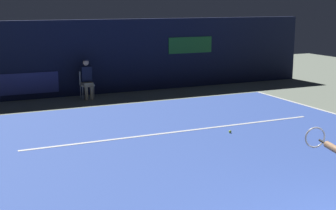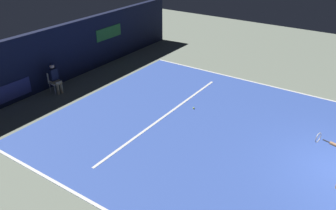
{
  "view_description": "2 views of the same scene",
  "coord_description": "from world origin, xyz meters",
  "views": [
    {
      "loc": [
        -5.17,
        -3.82,
        3.19
      ],
      "look_at": [
        -0.7,
        5.95,
        0.92
      ],
      "focal_mm": 52.23,
      "sensor_mm": 36.0,
      "label": 1
    },
    {
      "loc": [
        -9.47,
        0.27,
        6.51
      ],
      "look_at": [
        -0.73,
        6.17,
        0.97
      ],
      "focal_mm": 36.5,
      "sensor_mm": 36.0,
      "label": 2
    }
  ],
  "objects": [
    {
      "name": "back_wall",
      "position": [
        -0.0,
        12.74,
        1.3
      ],
      "size": [
        16.3,
        0.33,
        2.6
      ],
      "color": "#141933",
      "rests_on": "ground"
    },
    {
      "name": "tennis_ball",
      "position": [
        1.09,
        6.16,
        0.05
      ],
      "size": [
        0.07,
        0.07,
        0.07
      ],
      "primitive_type": "sphere",
      "color": "#CCE033",
      "rests_on": "court_surface"
    },
    {
      "name": "ground_plane",
      "position": [
        0.0,
        4.77,
        0.0
      ],
      "size": [
        31.59,
        31.59,
        0.0
      ],
      "primitive_type": "plane",
      "color": "gray"
    },
    {
      "name": "line_service",
      "position": [
        0.0,
        6.79,
        0.01
      ],
      "size": [
        7.82,
        0.1,
        0.01
      ],
      "primitive_type": "cube",
      "color": "white",
      "rests_on": "court_surface"
    },
    {
      "name": "court_surface",
      "position": [
        0.0,
        4.77,
        0.01
      ],
      "size": [
        10.02,
        11.54,
        0.01
      ],
      "primitive_type": "cube",
      "color": "#3856B2",
      "rests_on": "ground"
    },
    {
      "name": "line_judge_on_chair",
      "position": [
        -0.92,
        11.98,
        0.69
      ],
      "size": [
        0.45,
        0.54,
        1.32
      ],
      "color": "white",
      "rests_on": "ground"
    }
  ]
}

